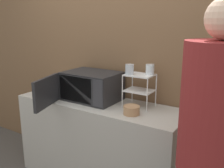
% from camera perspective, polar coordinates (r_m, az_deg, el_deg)
% --- Properties ---
extents(wall_back, '(8.00, 0.06, 2.60)m').
position_cam_1_polar(wall_back, '(2.69, 0.57, 5.91)').
color(wall_back, brown).
rests_on(wall_back, ground_plane).
extents(counter, '(1.76, 0.55, 0.89)m').
position_cam_1_polar(counter, '(2.70, -3.16, -13.20)').
color(counter, '#B7B2A8').
rests_on(counter, ground_plane).
extents(microwave, '(0.58, 0.82, 0.29)m').
position_cam_1_polar(microwave, '(2.56, -5.11, -0.52)').
color(microwave, '#262628').
rests_on(microwave, counter).
extents(dish_rack, '(0.26, 0.21, 0.31)m').
position_cam_1_polar(dish_rack, '(2.35, 6.29, 0.09)').
color(dish_rack, white).
rests_on(dish_rack, counter).
extents(glass_front_left, '(0.08, 0.08, 0.10)m').
position_cam_1_polar(glass_front_left, '(2.31, 4.03, 3.35)').
color(glass_front_left, silver).
rests_on(glass_front_left, dish_rack).
extents(glass_back_right, '(0.08, 0.08, 0.10)m').
position_cam_1_polar(glass_back_right, '(2.33, 8.68, 3.32)').
color(glass_back_right, silver).
rests_on(glass_back_right, dish_rack).
extents(bowl, '(0.14, 0.14, 0.08)m').
position_cam_1_polar(bowl, '(2.20, 4.48, -5.99)').
color(bowl, '#AD7F56').
rests_on(bowl, counter).
extents(person, '(0.42, 0.42, 1.81)m').
position_cam_1_polar(person, '(1.61, 22.25, -11.85)').
color(person, '#2D2D33').
rests_on(person, ground_plane).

